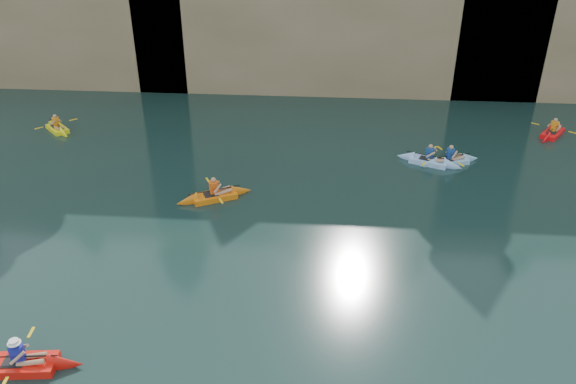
# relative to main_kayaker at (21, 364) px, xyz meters

# --- Properties ---
(ground) EXTENTS (160.00, 160.00, 0.00)m
(ground) POSITION_rel_main_kayaker_xyz_m (6.00, 1.24, -0.16)
(ground) COLOR black
(ground) RESTS_ON ground
(sea_cave_west) EXTENTS (4.50, 1.00, 4.00)m
(sea_cave_west) POSITION_rel_main_kayaker_xyz_m (-12.00, 23.19, 1.84)
(sea_cave_west) COLOR black
(sea_cave_west) RESTS_ON ground
(sea_cave_center) EXTENTS (3.50, 1.00, 3.20)m
(sea_cave_center) POSITION_rel_main_kayaker_xyz_m (2.00, 23.19, 1.44)
(sea_cave_center) COLOR black
(sea_cave_center) RESTS_ON ground
(sea_cave_east) EXTENTS (5.00, 1.00, 4.50)m
(sea_cave_east) POSITION_rel_main_kayaker_xyz_m (16.00, 23.19, 2.09)
(sea_cave_east) COLOR black
(sea_cave_east) RESTS_ON ground
(main_kayaker) EXTENTS (3.34, 2.23, 1.22)m
(main_kayaker) POSITION_rel_main_kayaker_xyz_m (0.00, 0.00, 0.00)
(main_kayaker) COLOR red
(main_kayaker) RESTS_ON ground
(kayaker_orange) EXTENTS (3.15, 2.15, 1.21)m
(kayaker_orange) POSITION_rel_main_kayaker_xyz_m (3.28, 9.53, -0.01)
(kayaker_orange) COLOR orange
(kayaker_orange) RESTS_ON ground
(kayaker_ltblue_near) EXTENTS (3.08, 2.21, 1.20)m
(kayaker_ltblue_near) POSITION_rel_main_kayaker_xyz_m (12.48, 13.63, -0.01)
(kayaker_ltblue_near) COLOR #98C7FF
(kayaker_ltblue_near) RESTS_ON ground
(kayaker_red_far) EXTENTS (2.40, 2.97, 1.15)m
(kayaker_red_far) POSITION_rel_main_kayaker_xyz_m (19.31, 17.59, -0.02)
(kayaker_red_far) COLOR red
(kayaker_red_far) RESTS_ON ground
(kayaker_yellow) EXTENTS (2.41, 2.41, 1.12)m
(kayaker_yellow) POSITION_rel_main_kayaker_xyz_m (-6.37, 16.12, -0.02)
(kayaker_yellow) COLOR yellow
(kayaker_yellow) RESTS_ON ground
(kayaker_ltblue_mid) EXTENTS (3.09, 2.17, 1.16)m
(kayaker_ltblue_mid) POSITION_rel_main_kayaker_xyz_m (13.42, 13.69, -0.02)
(kayaker_ltblue_mid) COLOR #88BFE4
(kayaker_ltblue_mid) RESTS_ON ground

